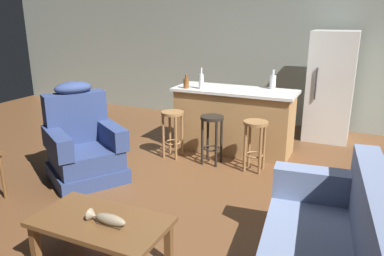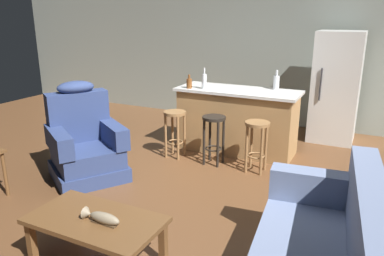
{
  "view_description": "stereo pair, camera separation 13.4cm",
  "coord_description": "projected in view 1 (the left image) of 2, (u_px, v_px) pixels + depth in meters",
  "views": [
    {
      "loc": [
        1.68,
        -3.83,
        2.0
      ],
      "look_at": [
        -0.03,
        -0.1,
        0.75
      ],
      "focal_mm": 35.0,
      "sensor_mm": 36.0,
      "label": 1
    },
    {
      "loc": [
        1.8,
        -3.78,
        2.0
      ],
      "look_at": [
        -0.03,
        -0.1,
        0.75
      ],
      "focal_mm": 35.0,
      "sensor_mm": 36.0,
      "label": 2
    }
  ],
  "objects": [
    {
      "name": "ground_plane",
      "position": [
        198.0,
        185.0,
        4.59
      ],
      "size": [
        12.0,
        12.0,
        0.0
      ],
      "color": "brown"
    },
    {
      "name": "kitchen_island",
      "position": [
        234.0,
        120.0,
        5.62
      ],
      "size": [
        1.8,
        0.7,
        0.95
      ],
      "color": "#AD7F4C",
      "rests_on": "ground_plane"
    },
    {
      "name": "bottle_wine_dark",
      "position": [
        186.0,
        83.0,
        5.52
      ],
      "size": [
        0.08,
        0.08,
        0.2
      ],
      "color": "brown",
      "rests_on": "kitchen_island"
    },
    {
      "name": "coffee_table",
      "position": [
        101.0,
        226.0,
        3.02
      ],
      "size": [
        1.1,
        0.6,
        0.42
      ],
      "color": "brown",
      "rests_on": "ground_plane"
    },
    {
      "name": "bottle_tall_green",
      "position": [
        273.0,
        82.0,
        5.47
      ],
      "size": [
        0.09,
        0.09,
        0.28
      ],
      "color": "silver",
      "rests_on": "kitchen_island"
    },
    {
      "name": "bar_stool_right",
      "position": [
        255.0,
        137.0,
        4.88
      ],
      "size": [
        0.32,
        0.32,
        0.68
      ],
      "color": "olive",
      "rests_on": "ground_plane"
    },
    {
      "name": "refrigerator",
      "position": [
        330.0,
        87.0,
        6.06
      ],
      "size": [
        0.7,
        0.69,
        1.76
      ],
      "color": "white",
      "rests_on": "ground_plane"
    },
    {
      "name": "bar_stool_left",
      "position": [
        173.0,
        126.0,
        5.36
      ],
      "size": [
        0.32,
        0.32,
        0.68
      ],
      "color": "olive",
      "rests_on": "ground_plane"
    },
    {
      "name": "recliner_near_lamp",
      "position": [
        83.0,
        146.0,
        4.69
      ],
      "size": [
        1.16,
        1.16,
        1.2
      ],
      "rotation": [
        0.0,
        0.0,
        -0.57
      ],
      "color": "navy",
      "rests_on": "ground_plane"
    },
    {
      "name": "back_wall",
      "position": [
        266.0,
        54.0,
        6.93
      ],
      "size": [
        12.0,
        0.05,
        2.6
      ],
      "color": "#939E93",
      "rests_on": "ground_plane"
    },
    {
      "name": "bottle_short_amber",
      "position": [
        201.0,
        81.0,
        5.47
      ],
      "size": [
        0.07,
        0.07,
        0.31
      ],
      "color": "silver",
      "rests_on": "kitchen_island"
    },
    {
      "name": "fish_figurine",
      "position": [
        107.0,
        219.0,
        2.93
      ],
      "size": [
        0.34,
        0.1,
        0.1
      ],
      "color": "#4C3823",
      "rests_on": "coffee_table"
    },
    {
      "name": "bar_stool_middle",
      "position": [
        212.0,
        131.0,
        5.12
      ],
      "size": [
        0.32,
        0.32,
        0.68
      ],
      "color": "black",
      "rests_on": "ground_plane"
    }
  ]
}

